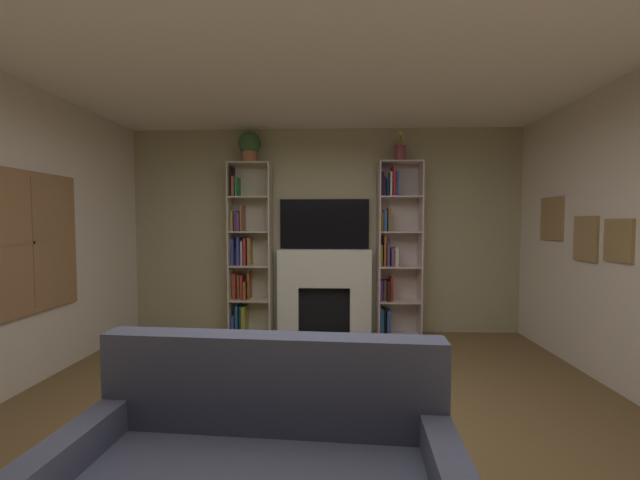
{
  "coord_description": "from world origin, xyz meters",
  "views": [
    {
      "loc": [
        0.13,
        -2.39,
        1.48
      ],
      "look_at": [
        0.0,
        1.06,
        1.31
      ],
      "focal_mm": 21.03,
      "sensor_mm": 36.0,
      "label": 1
    }
  ],
  "objects_px": {
    "bookshelf_left": "(247,255)",
    "coffee_table": "(281,400)",
    "tv": "(324,224)",
    "vase_with_flowers": "(400,152)",
    "fireplace": "(324,290)",
    "bookshelf_right": "(394,250)",
    "potted_plant": "(249,146)"
  },
  "relations": [
    {
      "from": "vase_with_flowers",
      "to": "potted_plant",
      "type": "bearing_deg",
      "value": -179.97
    },
    {
      "from": "bookshelf_right",
      "to": "vase_with_flowers",
      "type": "distance_m",
      "value": 1.26
    },
    {
      "from": "tv",
      "to": "bookshelf_right",
      "type": "bearing_deg",
      "value": -5.32
    },
    {
      "from": "tv",
      "to": "potted_plant",
      "type": "relative_size",
      "value": 2.95
    },
    {
      "from": "bookshelf_right",
      "to": "coffee_table",
      "type": "relative_size",
      "value": 2.42
    },
    {
      "from": "bookshelf_left",
      "to": "potted_plant",
      "type": "height_order",
      "value": "potted_plant"
    },
    {
      "from": "bookshelf_right",
      "to": "bookshelf_left",
      "type": "bearing_deg",
      "value": 179.72
    },
    {
      "from": "bookshelf_left",
      "to": "vase_with_flowers",
      "type": "xyz_separation_m",
      "value": [
        2.01,
        -0.04,
        1.33
      ]
    },
    {
      "from": "fireplace",
      "to": "bookshelf_right",
      "type": "height_order",
      "value": "bookshelf_right"
    },
    {
      "from": "vase_with_flowers",
      "to": "coffee_table",
      "type": "relative_size",
      "value": 0.43
    },
    {
      "from": "tv",
      "to": "bookshelf_left",
      "type": "xyz_separation_m",
      "value": [
        -1.04,
        -0.08,
        -0.41
      ]
    },
    {
      "from": "tv",
      "to": "coffee_table",
      "type": "relative_size",
      "value": 1.27
    },
    {
      "from": "bookshelf_left",
      "to": "bookshelf_right",
      "type": "xyz_separation_m",
      "value": [
        1.95,
        -0.01,
        0.07
      ]
    },
    {
      "from": "bookshelf_left",
      "to": "potted_plant",
      "type": "xyz_separation_m",
      "value": [
        0.06,
        -0.04,
        1.43
      ]
    },
    {
      "from": "tv",
      "to": "potted_plant",
      "type": "bearing_deg",
      "value": -172.98
    },
    {
      "from": "potted_plant",
      "to": "fireplace",
      "type": "bearing_deg",
      "value": 3.17
    },
    {
      "from": "tv",
      "to": "coffee_table",
      "type": "xyz_separation_m",
      "value": [
        -0.21,
        -2.66,
        -1.12
      ]
    },
    {
      "from": "bookshelf_left",
      "to": "bookshelf_right",
      "type": "distance_m",
      "value": 1.95
    },
    {
      "from": "bookshelf_right",
      "to": "vase_with_flowers",
      "type": "relative_size",
      "value": 5.62
    },
    {
      "from": "potted_plant",
      "to": "vase_with_flowers",
      "type": "bearing_deg",
      "value": 0.03
    },
    {
      "from": "fireplace",
      "to": "bookshelf_left",
      "type": "bearing_deg",
      "value": -179.49
    },
    {
      "from": "potted_plant",
      "to": "vase_with_flowers",
      "type": "height_order",
      "value": "same"
    },
    {
      "from": "tv",
      "to": "bookshelf_right",
      "type": "distance_m",
      "value": 0.97
    },
    {
      "from": "potted_plant",
      "to": "vase_with_flowers",
      "type": "relative_size",
      "value": 1.0
    },
    {
      "from": "fireplace",
      "to": "coffee_table",
      "type": "distance_m",
      "value": 2.61
    },
    {
      "from": "bookshelf_left",
      "to": "fireplace",
      "type": "bearing_deg",
      "value": 0.51
    },
    {
      "from": "fireplace",
      "to": "tv",
      "type": "height_order",
      "value": "tv"
    },
    {
      "from": "tv",
      "to": "vase_with_flowers",
      "type": "bearing_deg",
      "value": -6.95
    },
    {
      "from": "bookshelf_left",
      "to": "coffee_table",
      "type": "xyz_separation_m",
      "value": [
        0.83,
        -2.58,
        -0.71
      ]
    },
    {
      "from": "fireplace",
      "to": "potted_plant",
      "type": "height_order",
      "value": "potted_plant"
    },
    {
      "from": "potted_plant",
      "to": "coffee_table",
      "type": "distance_m",
      "value": 3.41
    },
    {
      "from": "bookshelf_left",
      "to": "bookshelf_right",
      "type": "height_order",
      "value": "same"
    }
  ]
}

